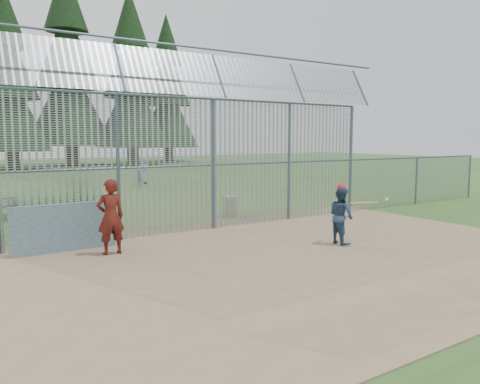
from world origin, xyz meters
TOP-DOWN VIEW (x-y plane):
  - ground at (0.00, 0.00)m, footprint 120.00×120.00m
  - dirt_infield at (0.00, -0.50)m, footprint 14.00×10.00m
  - dugout_wall at (-4.60, 2.90)m, footprint 2.50×0.12m
  - batter at (1.75, -0.23)m, footprint 0.65×0.79m
  - onlooker at (-3.73, 2.00)m, footprint 0.67×0.44m
  - bg_kid_standing at (3.63, 18.34)m, footprint 0.98×0.82m
  - bg_kid_seated at (2.68, 16.72)m, footprint 0.58×0.26m
  - batting_gear at (1.95, -0.27)m, footprint 1.61×0.46m
  - trash_can at (1.64, 5.16)m, footprint 0.56×0.56m
  - backstop_fence at (1.81, 3.43)m, footprint 20.09×0.81m
  - conifer_row at (1.93, 41.51)m, footprint 38.48×12.26m

SIDE VIEW (x-z plane):
  - ground at x=0.00m, z-range 0.00..0.00m
  - dirt_infield at x=0.00m, z-range 0.00..0.02m
  - trash_can at x=1.64m, z-range -0.03..0.79m
  - bg_kid_seated at x=2.68m, z-range 0.00..0.98m
  - dugout_wall at x=-4.60m, z-range 0.02..1.22m
  - batter at x=1.75m, z-range 0.02..1.52m
  - bg_kid_standing at x=3.63m, z-range 0.00..1.73m
  - onlooker at x=-3.73m, z-range 0.02..1.85m
  - batting_gear at x=1.95m, z-range 1.09..1.69m
  - backstop_fence at x=1.81m, z-range -0.29..5.01m
  - conifer_row at x=1.93m, z-range 0.73..20.93m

